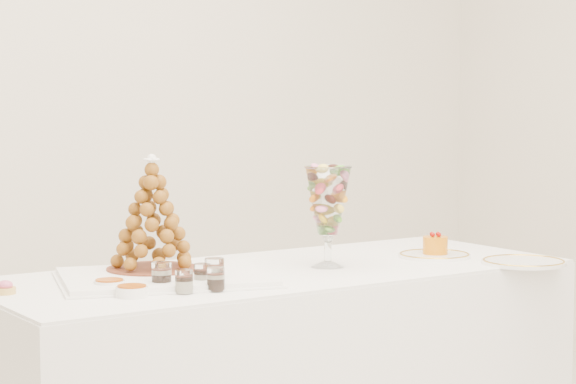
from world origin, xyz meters
TOP-DOWN VIEW (x-y plane):
  - buffet_table at (0.09, 0.25)m, footprint 1.84×0.81m
  - lace_tray at (-0.30, 0.24)m, footprint 0.67×0.56m
  - macaron_vase at (0.25, 0.22)m, footprint 0.14×0.14m
  - cake_plate at (0.66, 0.21)m, footprint 0.23×0.23m
  - spare_plate at (0.80, -0.05)m, footprint 0.26×0.26m
  - pink_tart at (-0.75, 0.27)m, footprint 0.06×0.06m
  - verrine_a at (-0.36, 0.12)m, footprint 0.07×0.07m
  - verrine_b at (-0.25, 0.10)m, footprint 0.05×0.05m
  - verrine_c at (-0.20, 0.11)m, footprint 0.07×0.07m
  - verrine_d at (-0.34, 0.02)m, footprint 0.05×0.05m
  - verrine_e at (-0.25, 0.01)m, footprint 0.05×0.05m
  - ramekin_back at (-0.49, 0.18)m, footprint 0.08×0.08m
  - ramekin_front at (-0.48, 0.05)m, footprint 0.09×0.09m
  - croquembouche at (-0.29, 0.34)m, footprint 0.27×0.27m
  - mousse_cake at (0.66, 0.21)m, footprint 0.08×0.08m

SIDE VIEW (x-z plane):
  - buffet_table at x=0.09m, z-range 0.00..0.69m
  - cake_plate at x=0.66m, z-range 0.69..0.70m
  - spare_plate at x=0.80m, z-range 0.69..0.70m
  - lace_tray at x=-0.30m, z-range 0.69..0.71m
  - ramekin_back at x=-0.49m, z-range 0.69..0.71m
  - ramekin_front at x=-0.48m, z-range 0.69..0.71m
  - pink_tart at x=-0.75m, z-range 0.68..0.72m
  - verrine_b at x=-0.25m, z-range 0.69..0.75m
  - verrine_d at x=-0.34m, z-range 0.69..0.75m
  - verrine_e at x=-0.25m, z-range 0.69..0.75m
  - verrine_a at x=-0.36m, z-range 0.69..0.76m
  - verrine_c at x=-0.20m, z-range 0.69..0.76m
  - mousse_cake at x=0.66m, z-range 0.69..0.76m
  - croquembouche at x=-0.29m, z-range 0.70..1.04m
  - macaron_vase at x=0.25m, z-range 0.73..1.04m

